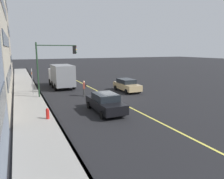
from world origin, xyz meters
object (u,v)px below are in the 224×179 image
(traffic_light_mast, at_px, (53,60))
(street_sign_post, at_px, (32,80))
(car_tan, at_px, (127,85))
(fire_hydrant, at_px, (48,114))
(truck_gray, at_px, (61,75))
(pedestrian_with_backpack, at_px, (84,87))
(car_black, at_px, (105,103))

(traffic_light_mast, height_order, street_sign_post, traffic_light_mast)
(car_tan, xyz_separation_m, fire_hydrant, (-7.13, 10.41, -0.33))
(truck_gray, relative_size, pedestrian_with_backpack, 3.79)
(street_sign_post, bearing_deg, car_black, -151.45)
(car_tan, xyz_separation_m, car_black, (-6.87, 5.77, 0.00))
(truck_gray, relative_size, traffic_light_mast, 1.12)
(pedestrian_with_backpack, bearing_deg, truck_gray, 10.49)
(truck_gray, bearing_deg, traffic_light_mast, 161.07)
(street_sign_post, bearing_deg, pedestrian_with_backpack, -116.67)
(traffic_light_mast, bearing_deg, fire_hydrant, 166.89)
(car_tan, xyz_separation_m, truck_gray, (6.05, 6.75, 0.85))
(truck_gray, xyz_separation_m, pedestrian_with_backpack, (-6.42, -1.19, -0.64))
(pedestrian_with_backpack, relative_size, fire_hydrant, 1.83)
(street_sign_post, height_order, fire_hydrant, street_sign_post)
(street_sign_post, bearing_deg, truck_gray, -45.98)
(car_black, xyz_separation_m, street_sign_post, (9.09, 4.95, 1.00))
(truck_gray, height_order, street_sign_post, truck_gray)
(car_black, bearing_deg, street_sign_post, 28.55)
(car_black, bearing_deg, truck_gray, 4.33)
(street_sign_post, bearing_deg, fire_hydrant, -178.13)
(traffic_light_mast, bearing_deg, pedestrian_with_backpack, -108.68)
(street_sign_post, bearing_deg, car_tan, -101.69)
(car_black, distance_m, pedestrian_with_backpack, 6.51)
(truck_gray, distance_m, street_sign_post, 5.52)
(pedestrian_with_backpack, distance_m, street_sign_post, 5.83)
(car_tan, height_order, pedestrian_with_backpack, pedestrian_with_backpack)
(street_sign_post, bearing_deg, traffic_light_mast, -126.43)
(fire_hydrant, bearing_deg, car_black, -86.86)
(car_tan, bearing_deg, truck_gray, 48.12)
(car_tan, relative_size, car_black, 0.90)
(truck_gray, height_order, pedestrian_with_backpack, truck_gray)
(car_tan, bearing_deg, traffic_light_mast, 85.65)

